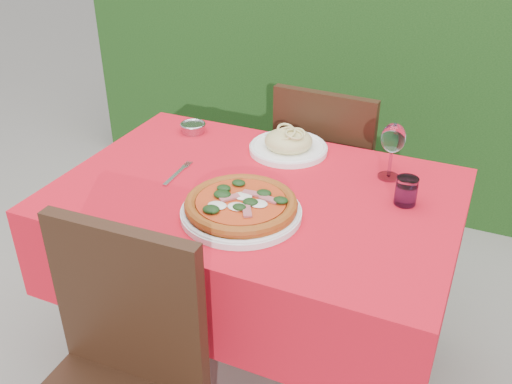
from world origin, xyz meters
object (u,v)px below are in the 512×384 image
at_px(chair_far, 328,174).
at_px(pasta_plate, 288,144).
at_px(steel_ramekin, 193,128).
at_px(fork, 175,176).
at_px(pizza_plate, 241,207).
at_px(wine_glass, 393,140).
at_px(chair_near, 112,382).
at_px(water_glass, 406,192).

distance_m(chair_far, pasta_plate, 0.41).
bearing_deg(steel_ramekin, fork, -70.08).
height_order(fork, steel_ramekin, steel_ramekin).
xyz_separation_m(pizza_plate, wine_glass, (0.34, 0.41, 0.10)).
bearing_deg(pizza_plate, fork, 156.83).
bearing_deg(pizza_plate, pasta_plate, 93.84).
relative_size(pasta_plate, wine_glass, 1.46).
bearing_deg(wine_glass, pasta_plate, 172.41).
relative_size(chair_near, pizza_plate, 2.23).
bearing_deg(chair_near, pizza_plate, 76.32).
relative_size(pizza_plate, pasta_plate, 1.48).
relative_size(wine_glass, steel_ramekin, 2.15).
bearing_deg(fork, pasta_plate, 47.59).
bearing_deg(chair_far, water_glass, 130.25).
height_order(chair_far, steel_ramekin, chair_far).
distance_m(chair_near, pasta_plate, 1.02).
bearing_deg(pizza_plate, wine_glass, 50.19).
relative_size(chair_near, water_glass, 10.58).
bearing_deg(water_glass, steel_ramekin, 166.60).
bearing_deg(chair_near, water_glass, 54.04).
relative_size(chair_near, wine_glass, 4.82).
xyz_separation_m(pasta_plate, wine_glass, (0.37, -0.05, 0.11)).
relative_size(chair_far, pizza_plate, 2.18).
bearing_deg(chair_far, fork, 64.62).
height_order(chair_near, water_glass, chair_near).
height_order(chair_far, pasta_plate, chair_far).
xyz_separation_m(chair_far, water_glass, (0.39, -0.51, 0.27)).
distance_m(chair_near, chair_far, 1.30).
bearing_deg(pasta_plate, pizza_plate, -86.16).
xyz_separation_m(water_glass, fork, (-0.73, -0.14, -0.04)).
bearing_deg(chair_far, pizza_plate, 89.96).
distance_m(chair_near, wine_glass, 1.10).
distance_m(pasta_plate, steel_ramekin, 0.40).
distance_m(fork, steel_ramekin, 0.36).
height_order(chair_near, pizza_plate, chair_near).
bearing_deg(pizza_plate, chair_near, -101.91).
height_order(water_glass, steel_ramekin, water_glass).
bearing_deg(steel_ramekin, pizza_plate, -47.65).
xyz_separation_m(pizza_plate, pasta_plate, (-0.03, 0.46, -0.00)).
distance_m(wine_glass, fork, 0.72).
bearing_deg(wine_glass, chair_near, -115.89).
bearing_deg(pizza_plate, chair_far, 87.30).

